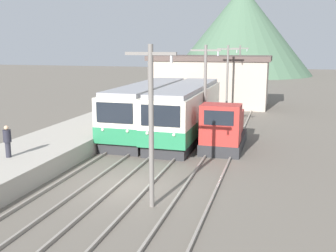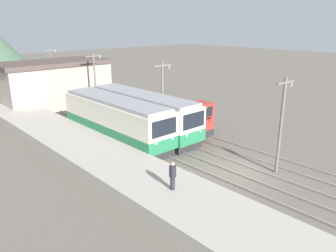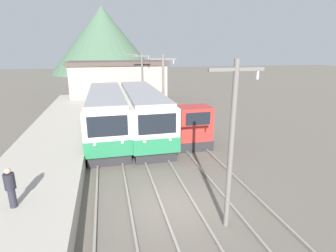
# 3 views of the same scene
# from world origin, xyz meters

# --- Properties ---
(ground_plane) EXTENTS (200.00, 200.00, 0.00)m
(ground_plane) POSITION_xyz_m (0.00, 0.00, 0.00)
(ground_plane) COLOR #665E54
(platform_left) EXTENTS (4.50, 54.00, 0.97)m
(platform_left) POSITION_xyz_m (-6.25, 0.00, 0.48)
(platform_left) COLOR #ADA599
(platform_left) RESTS_ON ground
(track_left) EXTENTS (1.54, 60.00, 0.14)m
(track_left) POSITION_xyz_m (-2.60, 0.00, 0.07)
(track_left) COLOR gray
(track_left) RESTS_ON ground
(track_center) EXTENTS (1.54, 60.00, 0.14)m
(track_center) POSITION_xyz_m (0.20, 0.00, 0.07)
(track_center) COLOR gray
(track_center) RESTS_ON ground
(track_right) EXTENTS (1.54, 60.00, 0.14)m
(track_right) POSITION_xyz_m (3.20, 0.00, 0.07)
(track_right) COLOR gray
(track_right) RESTS_ON ground
(commuter_train_left) EXTENTS (2.84, 12.18, 3.67)m
(commuter_train_left) POSITION_xyz_m (-2.60, 10.60, 1.70)
(commuter_train_left) COLOR #28282B
(commuter_train_left) RESTS_ON ground
(commuter_train_center) EXTENTS (2.84, 12.53, 3.67)m
(commuter_train_center) POSITION_xyz_m (0.20, 10.59, 1.70)
(commuter_train_center) COLOR #28282B
(commuter_train_center) RESTS_ON ground
(shunting_locomotive) EXTENTS (2.40, 5.37, 3.00)m
(shunting_locomotive) POSITION_xyz_m (3.20, 8.17, 1.21)
(shunting_locomotive) COLOR #28282B
(shunting_locomotive) RESTS_ON ground
(catenary_mast_near) EXTENTS (2.00, 0.20, 6.40)m
(catenary_mast_near) POSITION_xyz_m (1.71, -1.78, 3.51)
(catenary_mast_near) COLOR slate
(catenary_mast_near) RESTS_ON ground
(catenary_mast_mid) EXTENTS (2.00, 0.20, 6.40)m
(catenary_mast_mid) POSITION_xyz_m (1.71, 9.58, 3.51)
(catenary_mast_mid) COLOR slate
(catenary_mast_mid) RESTS_ON ground
(catenary_mast_far) EXTENTS (2.00, 0.20, 6.40)m
(catenary_mast_far) POSITION_xyz_m (1.71, 20.94, 3.51)
(catenary_mast_far) COLOR slate
(catenary_mast_far) RESTS_ON ground
(catenary_mast_distant) EXTENTS (2.00, 0.20, 6.40)m
(catenary_mast_distant) POSITION_xyz_m (1.71, 32.31, 3.51)
(catenary_mast_distant) COLOR slate
(catenary_mast_distant) RESTS_ON ground
(person_on_platform) EXTENTS (0.38, 0.38, 1.59)m
(person_on_platform) POSITION_xyz_m (-6.24, -0.10, 1.83)
(person_on_platform) COLOR #282833
(person_on_platform) RESTS_ON platform_left
(station_building) EXTENTS (12.60, 6.30, 5.32)m
(station_building) POSITION_xyz_m (-0.79, 26.00, 2.68)
(station_building) COLOR #AD9E8E
(station_building) RESTS_ON ground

